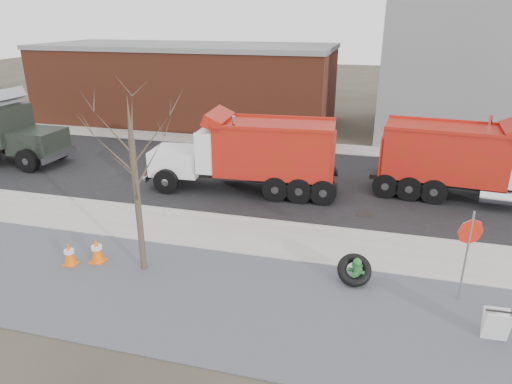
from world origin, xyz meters
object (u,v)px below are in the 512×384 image
(fire_hydrant, at_px, (356,272))
(stop_sign, at_px, (469,241))
(truck_tire, at_px, (354,270))
(dump_truck_red_a, at_px, (470,159))
(sandwich_board, at_px, (496,325))
(dump_truck_red_b, at_px, (251,152))

(fire_hydrant, relative_size, stop_sign, 0.32)
(truck_tire, xyz_separation_m, dump_truck_red_a, (3.98, 7.64, 1.28))
(fire_hydrant, height_order, sandwich_board, fire_hydrant)
(sandwich_board, bearing_deg, stop_sign, 106.78)
(fire_hydrant, height_order, dump_truck_red_a, dump_truck_red_a)
(sandwich_board, height_order, dump_truck_red_a, dump_truck_red_a)
(fire_hydrant, bearing_deg, dump_truck_red_a, 77.97)
(fire_hydrant, xyz_separation_m, sandwich_board, (3.26, -1.59, 0.05))
(truck_tire, xyz_separation_m, sandwich_board, (3.32, -1.64, 0.00))
(truck_tire, distance_m, dump_truck_red_b, 7.98)
(truck_tire, distance_m, dump_truck_red_a, 8.71)
(truck_tire, height_order, dump_truck_red_a, dump_truck_red_a)
(truck_tire, height_order, dump_truck_red_b, dump_truck_red_b)
(dump_truck_red_a, height_order, dump_truck_red_b, dump_truck_red_b)
(fire_hydrant, distance_m, dump_truck_red_b, 8.06)
(fire_hydrant, bearing_deg, dump_truck_red_b, 142.24)
(stop_sign, xyz_separation_m, sandwich_board, (0.55, -1.55, -1.33))
(stop_sign, height_order, dump_truck_red_a, dump_truck_red_a)
(sandwich_board, relative_size, dump_truck_red_b, 0.10)
(fire_hydrant, distance_m, sandwich_board, 3.63)
(dump_truck_red_a, xyz_separation_m, dump_truck_red_b, (-8.73, -1.36, 0.03))
(sandwich_board, bearing_deg, dump_truck_red_a, 83.02)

